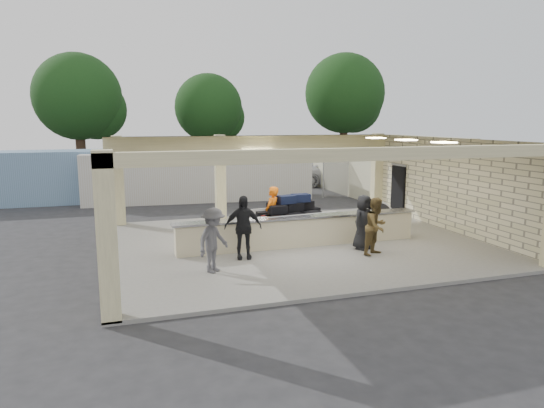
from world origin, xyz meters
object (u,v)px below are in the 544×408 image
object	(u,v)px
car_white_b	(387,173)
container_white	(200,176)
luggage_cart	(290,215)
baggage_handler	(272,214)
baggage_counter	(300,231)
car_white_a	(337,173)
passenger_a	(376,226)
car_dark	(297,173)
drum_fan	(379,214)
passenger_d	(363,222)
container_blue	(18,178)
passenger_b	(243,227)
passenger_c	(213,240)

from	to	relation	value
car_white_b	container_white	world-z (taller)	container_white
luggage_cart	baggage_handler	world-z (taller)	baggage_handler
baggage_counter	car_white_a	size ratio (longest dim) A/B	1.54
luggage_cart	passenger_a	size ratio (longest dim) A/B	1.59
baggage_counter	passenger_a	bearing A→B (deg)	-42.86
baggage_counter	car_dark	xyz separation A→B (m)	(6.07, 16.34, 0.06)
drum_fan	car_dark	bearing A→B (deg)	99.88
passenger_a	baggage_counter	bearing A→B (deg)	109.42
passenger_d	container_blue	world-z (taller)	container_blue
passenger_d	container_blue	bearing A→B (deg)	107.59
passenger_b	passenger_d	world-z (taller)	passenger_b
baggage_counter	car_white_b	world-z (taller)	car_white_b
passenger_c	car_white_a	size ratio (longest dim) A/B	0.33
car_dark	passenger_b	bearing A→B (deg)	165.64
passenger_d	car_white_b	xyz separation A→B (m)	(9.61, 14.61, -0.23)
drum_fan	baggage_counter	bearing A→B (deg)	-139.90
car_white_b	baggage_handler	bearing A→B (deg)	156.46
luggage_cart	passenger_c	size ratio (longest dim) A/B	1.59
passenger_d	car_white_b	size ratio (longest dim) A/B	0.37
luggage_cart	car_white_b	bearing A→B (deg)	40.73
drum_fan	car_white_b	world-z (taller)	car_white_b
car_white_a	car_white_b	distance (m)	3.40
baggage_handler	baggage_counter	bearing A→B (deg)	79.36
car_white_a	container_white	world-z (taller)	container_white
passenger_b	car_white_b	size ratio (longest dim) A/B	0.40
passenger_d	baggage_counter	bearing A→B (deg)	126.70
car_dark	container_blue	bearing A→B (deg)	114.97
passenger_b	container_white	world-z (taller)	container_white
passenger_c	car_white_b	bearing A→B (deg)	4.41
container_blue	car_white_a	bearing A→B (deg)	7.25
baggage_handler	passenger_a	size ratio (longest dim) A/B	1.06
car_dark	car_white_a	bearing A→B (deg)	-126.23
baggage_handler	luggage_cart	bearing A→B (deg)	141.29
drum_fan	passenger_a	distance (m)	3.71
baggage_handler	passenger_c	distance (m)	3.79
luggage_cart	drum_fan	bearing A→B (deg)	-0.32
passenger_b	baggage_counter	bearing A→B (deg)	28.96
container_blue	baggage_handler	bearing A→B (deg)	-48.67
luggage_cart	container_blue	bearing A→B (deg)	124.83
baggage_handler	car_white_b	size ratio (longest dim) A/B	0.39
passenger_a	car_white_b	xyz separation A→B (m)	(9.56, 15.32, -0.23)
car_dark	container_white	world-z (taller)	container_white
passenger_d	car_white_a	distance (m)	16.43
baggage_handler	passenger_a	world-z (taller)	baggage_handler
drum_fan	baggage_handler	size ratio (longest dim) A/B	0.56
passenger_d	car_white_a	xyz separation A→B (m)	(6.27, 15.19, -0.21)
passenger_b	container_white	bearing A→B (deg)	93.49
container_white	car_dark	bearing A→B (deg)	40.38
passenger_c	car_white_b	distance (m)	21.29
luggage_cart	car_white_a	world-z (taller)	luggage_cart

